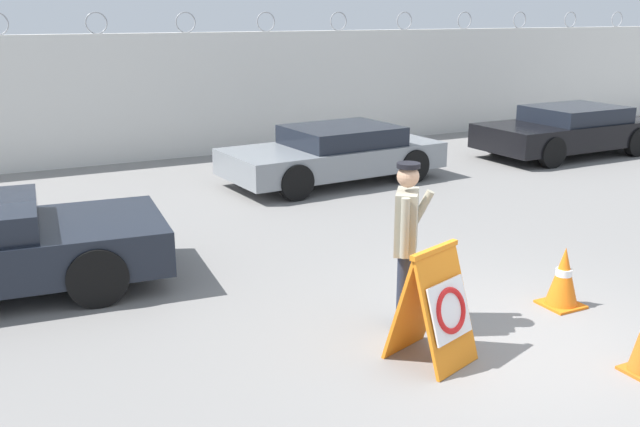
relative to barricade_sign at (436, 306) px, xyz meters
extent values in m
plane|color=gray|center=(0.95, -0.12, -0.58)|extent=(90.00, 90.00, 0.00)
cube|color=silver|center=(0.95, 11.03, 0.84)|extent=(36.00, 0.30, 2.83)
torus|color=gray|center=(-1.01, 11.03, 2.48)|extent=(0.47, 0.03, 0.47)
torus|color=gray|center=(0.95, 11.03, 2.48)|extent=(0.47, 0.03, 0.47)
torus|color=gray|center=(2.90, 11.03, 2.48)|extent=(0.47, 0.03, 0.47)
torus|color=gray|center=(4.86, 11.03, 2.48)|extent=(0.47, 0.03, 0.47)
torus|color=gray|center=(6.81, 11.03, 2.48)|extent=(0.47, 0.03, 0.47)
torus|color=gray|center=(8.77, 11.03, 2.48)|extent=(0.47, 0.03, 0.47)
torus|color=gray|center=(10.72, 11.03, 2.48)|extent=(0.47, 0.03, 0.47)
torus|color=gray|center=(12.68, 11.03, 2.48)|extent=(0.47, 0.03, 0.47)
torus|color=gray|center=(14.64, 11.03, 2.48)|extent=(0.47, 0.03, 0.47)
cube|color=orange|center=(0.04, -0.11, -0.02)|extent=(0.74, 0.56, 1.12)
cube|color=orange|center=(-0.07, 0.20, -0.02)|extent=(0.74, 0.56, 1.12)
cube|color=orange|center=(-0.02, 0.05, 0.55)|extent=(0.68, 0.28, 0.05)
cube|color=white|center=(0.05, -0.15, 0.00)|extent=(0.59, 0.35, 0.54)
torus|color=red|center=(0.05, -0.16, 0.00)|extent=(0.48, 0.32, 0.44)
cylinder|color=#232838|center=(0.11, 0.72, -0.15)|extent=(0.15, 0.15, 0.85)
cylinder|color=#232838|center=(0.22, 0.87, -0.15)|extent=(0.15, 0.15, 0.85)
cube|color=gray|center=(0.16, 0.79, 0.61)|extent=(0.44, 0.49, 0.66)
sphere|color=tan|center=(0.16, 0.79, 1.09)|extent=(0.23, 0.23, 0.23)
cylinder|color=gray|center=(0.00, 0.58, 0.62)|extent=(0.09, 0.09, 0.63)
cylinder|color=gray|center=(0.41, 0.95, 0.59)|extent=(0.33, 0.28, 0.61)
cylinder|color=black|center=(0.16, 0.79, 1.21)|extent=(0.24, 0.24, 0.05)
cube|color=orange|center=(2.11, 0.44, -0.56)|extent=(0.43, 0.43, 0.03)
cone|color=orange|center=(2.11, 0.44, -0.21)|extent=(0.37, 0.37, 0.68)
cylinder|color=white|center=(2.11, 0.44, -0.17)|extent=(0.18, 0.18, 0.10)
cylinder|color=black|center=(-2.51, 4.63, -0.22)|extent=(0.72, 0.26, 0.71)
cylinder|color=black|center=(-2.67, 2.86, -0.22)|extent=(0.72, 0.26, 0.71)
cylinder|color=black|center=(1.39, 6.17, -0.24)|extent=(0.68, 0.25, 0.67)
cylinder|color=black|center=(1.25, 7.95, -0.24)|extent=(0.68, 0.25, 0.67)
cylinder|color=black|center=(4.07, 6.39, -0.24)|extent=(0.68, 0.25, 0.67)
cylinder|color=black|center=(3.93, 8.16, -0.24)|extent=(0.68, 0.25, 0.67)
cube|color=gray|center=(2.66, 7.17, -0.09)|extent=(4.47, 2.23, 0.50)
cube|color=black|center=(2.88, 7.18, 0.34)|extent=(2.21, 1.86, 0.37)
cylinder|color=black|center=(7.53, 6.17, -0.24)|extent=(0.68, 0.22, 0.68)
cylinder|color=black|center=(7.49, 7.92, -0.24)|extent=(0.68, 0.22, 0.68)
cylinder|color=black|center=(10.25, 6.24, -0.24)|extent=(0.68, 0.22, 0.68)
cylinder|color=black|center=(10.20, 7.99, -0.24)|extent=(0.68, 0.22, 0.68)
cube|color=black|center=(8.87, 7.08, -0.06)|extent=(4.43, 1.98, 0.56)
cube|color=black|center=(9.09, 7.08, 0.39)|extent=(2.15, 1.73, 0.35)
camera|label=1|loc=(-3.86, -5.14, 2.72)|focal=40.00mm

